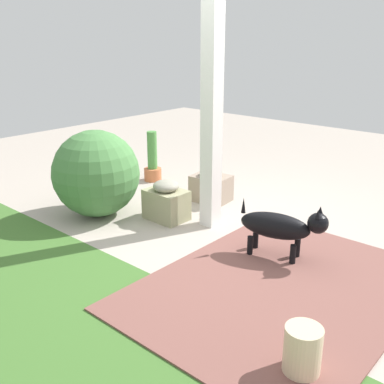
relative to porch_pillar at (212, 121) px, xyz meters
The scene contains 9 objects.
ground_plane 1.15m from the porch_pillar, 154.64° to the left, with size 12.00×12.00×0.00m, color #AFA396.
brick_path 1.75m from the porch_pillar, 152.43° to the left, with size 1.80×2.40×0.02m, color brown.
porch_pillar is the anchor object (origin of this frame).
stone_planter_nearest 1.16m from the porch_pillar, 51.57° to the right, with size 0.47×0.38×0.41m.
stone_planter_near 1.02m from the porch_pillar, 23.83° to the left, with size 0.44×0.32×0.44m.
round_shrub 1.40m from the porch_pillar, 28.27° to the left, with size 0.94×0.94×0.94m, color #467B40.
terracotta_pot_tall 1.90m from the porch_pillar, 23.43° to the right, with size 0.24×0.24×0.67m.
dog 1.24m from the porch_pillar, 168.50° to the left, with size 0.77×0.36×0.53m.
ceramic_urn 2.46m from the porch_pillar, 142.66° to the left, with size 0.22×0.22×0.31m, color beige.
Camera 1 is at (-2.46, 3.30, 1.89)m, focal length 42.74 mm.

